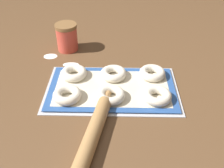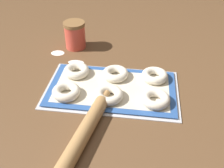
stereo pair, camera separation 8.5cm
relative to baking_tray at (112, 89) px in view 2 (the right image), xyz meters
The scene contains 13 objects.
ground_plane 0.01m from the baking_tray, 169.45° to the right, with size 2.80×2.80×0.00m, color brown.
baking_tray is the anchor object (origin of this frame).
baking_mat 0.01m from the baking_tray, behind, with size 0.48×0.27×0.00m.
bagel_front_left 0.17m from the baking_tray, 157.09° to the right, with size 0.10×0.10×0.03m.
bagel_front_center 0.07m from the baking_tray, 92.23° to the right, with size 0.10×0.10×0.03m.
bagel_front_right 0.18m from the baking_tray, 21.92° to the right, with size 0.10×0.10×0.03m.
bagel_back_left 0.17m from the baking_tray, 156.16° to the left, with size 0.10×0.10×0.03m.
bagel_back_center 0.07m from the baking_tray, 86.29° to the left, with size 0.10×0.10×0.03m.
bagel_back_right 0.18m from the baking_tray, 25.38° to the left, with size 0.10×0.10×0.03m.
flour_canister 0.38m from the baking_tray, 125.32° to the left, with size 0.10×0.10×0.13m.
rolling_pin 0.25m from the baking_tray, 102.09° to the right, with size 0.11×0.41×0.05m.
flour_patch_near 0.37m from the baking_tray, 140.46° to the left, with size 0.06×0.05×0.00m.
flour_patch_far 0.25m from the baking_tray, 137.19° to the left, with size 0.07×0.04×0.00m.
Camera 2 is at (0.11, -0.77, 0.63)m, focal length 42.00 mm.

